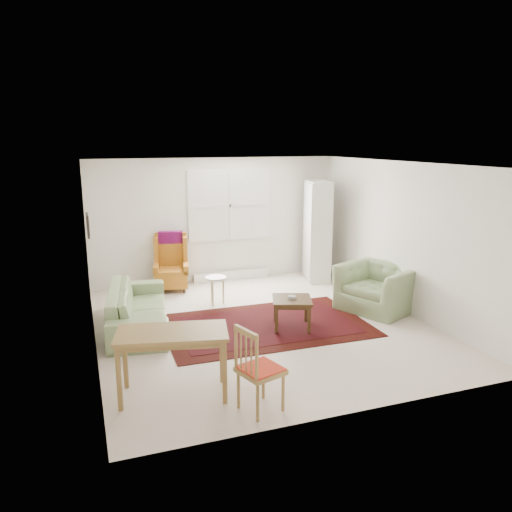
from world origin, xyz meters
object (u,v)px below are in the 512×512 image
object	(u,v)px
cabinet	(318,231)
wingback_chair	(171,262)
stool	(216,290)
coffee_table	(292,313)
sofa	(138,300)
armchair	(378,284)
desk_chair	(261,368)
desk	(173,364)

from	to	relation	value
cabinet	wingback_chair	bearing A→B (deg)	-171.00
stool	coffee_table	bearing A→B (deg)	-62.10
sofa	coffee_table	bearing A→B (deg)	-103.37
armchair	cabinet	xyz separation A→B (m)	(-0.12, 2.06, 0.56)
stool	desk_chair	size ratio (longest dim) A/B	0.52
coffee_table	desk	xyz separation A→B (m)	(-2.10, -1.47, 0.15)
stool	desk_chair	bearing A→B (deg)	-97.62
coffee_table	cabinet	size ratio (longest dim) A/B	0.29
stool	desk	distance (m)	3.26
sofa	stool	xyz separation A→B (m)	(1.42, 0.67, -0.19)
stool	armchair	bearing A→B (deg)	-25.91
sofa	coffee_table	world-z (taller)	sofa
wingback_chair	cabinet	size ratio (longest dim) A/B	0.54
armchair	desk_chair	world-z (taller)	desk_chair
sofa	wingback_chair	bearing A→B (deg)	-18.12
sofa	desk	distance (m)	2.32
sofa	desk	world-z (taller)	sofa
sofa	wingback_chair	world-z (taller)	wingback_chair
sofa	wingback_chair	size ratio (longest dim) A/B	1.98
sofa	desk_chair	world-z (taller)	desk_chair
coffee_table	cabinet	distance (m)	2.95
coffee_table	stool	bearing A→B (deg)	117.90
desk	sofa	bearing A→B (deg)	93.01
sofa	armchair	world-z (taller)	armchair
wingback_chair	desk_chair	bearing A→B (deg)	-77.20
desk	desk_chair	bearing A→B (deg)	-37.10
cabinet	desk_chair	xyz separation A→B (m)	(-2.88, -4.45, -0.54)
cabinet	desk_chair	world-z (taller)	cabinet
sofa	armchair	bearing A→B (deg)	-90.65
desk	desk_chair	xyz separation A→B (m)	(0.82, -0.62, 0.09)
wingback_chair	desk	size ratio (longest dim) A/B	0.90
coffee_table	desk	world-z (taller)	desk
armchair	wingback_chair	xyz separation A→B (m)	(-3.10, 2.32, 0.09)
armchair	coffee_table	world-z (taller)	armchair
wingback_chair	sofa	bearing A→B (deg)	-103.89
sofa	cabinet	bearing A→B (deg)	-61.07
cabinet	desk	xyz separation A→B (m)	(-3.70, -3.83, -0.63)
armchair	sofa	bearing A→B (deg)	-122.45
stool	desk	xyz separation A→B (m)	(-1.30, -2.98, 0.14)
desk	armchair	bearing A→B (deg)	24.81
stool	cabinet	size ratio (longest dim) A/B	0.25
stool	desk_chair	distance (m)	3.64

